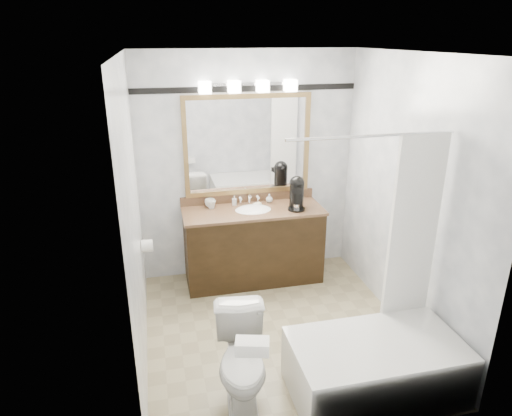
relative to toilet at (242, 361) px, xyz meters
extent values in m
cube|color=#988C67|center=(0.48, 0.77, -0.35)|extent=(2.40, 2.60, 0.01)
cube|color=white|center=(0.48, 0.77, 2.16)|extent=(2.40, 2.60, 0.01)
cube|color=white|center=(0.48, 2.08, 0.90)|extent=(2.40, 0.01, 2.50)
cube|color=white|center=(0.48, -0.53, 0.90)|extent=(2.40, 0.01, 2.50)
cube|color=white|center=(-0.72, 0.77, 0.90)|extent=(0.01, 2.60, 2.50)
cube|color=white|center=(1.69, 0.77, 0.90)|extent=(0.01, 2.60, 2.50)
cube|color=black|center=(0.48, 1.79, 0.06)|extent=(1.50, 0.55, 0.82)
cube|color=#966A47|center=(0.48, 1.79, 0.49)|extent=(1.53, 0.58, 0.03)
cube|color=#966A47|center=(0.48, 2.06, 0.55)|extent=(1.53, 0.03, 0.10)
ellipsoid|color=white|center=(0.48, 1.79, 0.47)|extent=(0.44, 0.34, 0.14)
cube|color=#9C7946|center=(0.48, 2.05, 1.68)|extent=(1.40, 0.04, 0.05)
cube|color=#9C7946|center=(0.48, 2.05, 0.63)|extent=(1.40, 0.04, 0.05)
cube|color=#9C7946|center=(-0.19, 2.05, 1.15)|extent=(0.05, 0.04, 1.00)
cube|color=#9C7946|center=(1.16, 2.05, 1.15)|extent=(0.05, 0.04, 1.00)
cube|color=white|center=(0.48, 2.06, 1.15)|extent=(1.30, 0.01, 1.00)
cube|color=silver|center=(0.48, 2.04, 1.80)|extent=(0.90, 0.05, 0.03)
cube|color=white|center=(0.03, 1.99, 1.78)|extent=(0.12, 0.12, 0.12)
cube|color=white|center=(0.33, 1.99, 1.78)|extent=(0.12, 0.12, 0.12)
cube|color=white|center=(0.63, 1.99, 1.78)|extent=(0.12, 0.12, 0.12)
cube|color=white|center=(0.93, 1.99, 1.78)|extent=(0.12, 0.12, 0.12)
cube|color=black|center=(0.48, 2.07, 1.75)|extent=(2.40, 0.01, 0.06)
cube|color=white|center=(1.01, -0.15, -0.12)|extent=(1.30, 0.72, 0.45)
cylinder|color=silver|center=(1.01, 0.23, 1.60)|extent=(1.30, 0.02, 0.02)
cube|color=white|center=(1.43, 0.22, 0.83)|extent=(0.40, 0.04, 1.55)
cylinder|color=white|center=(-0.66, 1.44, 0.35)|extent=(0.11, 0.12, 0.12)
imported|color=white|center=(0.00, 0.00, 0.00)|extent=(0.46, 0.72, 0.70)
cube|color=white|center=(0.00, -0.35, 0.39)|extent=(0.24, 0.17, 0.09)
cylinder|color=black|center=(0.94, 1.68, 0.51)|extent=(0.19, 0.19, 0.02)
cylinder|color=black|center=(0.96, 1.74, 0.65)|extent=(0.16, 0.16, 0.27)
sphere|color=black|center=(0.96, 1.74, 0.78)|extent=(0.16, 0.16, 0.16)
cube|color=black|center=(0.93, 1.66, 0.74)|extent=(0.13, 0.13, 0.05)
cylinder|color=silver|center=(0.93, 1.66, 0.54)|extent=(0.06, 0.06, 0.06)
imported|color=white|center=(0.04, 1.98, 0.54)|extent=(0.14, 0.14, 0.09)
imported|color=white|center=(0.05, 1.93, 0.54)|extent=(0.11, 0.11, 0.09)
imported|color=white|center=(0.31, 1.98, 0.55)|extent=(0.06, 0.06, 0.11)
imported|color=white|center=(0.71, 1.98, 0.55)|extent=(0.08, 0.08, 0.10)
cube|color=beige|center=(0.56, 1.91, 0.51)|extent=(0.10, 0.08, 0.03)
camera|label=1|loc=(-0.52, -2.72, 2.27)|focal=32.00mm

